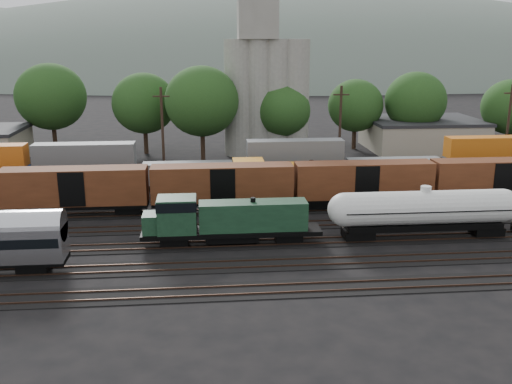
{
  "coord_description": "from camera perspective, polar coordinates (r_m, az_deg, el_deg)",
  "views": [
    {
      "loc": [
        -6.51,
        -53.93,
        18.36
      ],
      "look_at": [
        -1.36,
        2.0,
        3.0
      ],
      "focal_mm": 40.0,
      "sensor_mm": 36.0,
      "label": 1
    }
  ],
  "objects": [
    {
      "name": "tree_band",
      "position": [
        90.37,
        -1.43,
        8.64
      ],
      "size": [
        163.32,
        21.38,
        14.32
      ],
      "color": "black",
      "rests_on": "ground"
    },
    {
      "name": "green_locomotive",
      "position": [
        51.47,
        -3.45,
        -2.73
      ],
      "size": [
        16.23,
        2.86,
        4.3
      ],
      "color": "black",
      "rests_on": "ground"
    },
    {
      "name": "container_wall",
      "position": [
        72.24,
        6.85,
        2.73
      ],
      "size": [
        180.29,
        2.6,
        5.8
      ],
      "color": "black",
      "rests_on": "ground"
    },
    {
      "name": "tracks",
      "position": [
        57.33,
        1.54,
        -3.34
      ],
      "size": [
        180.0,
        33.2,
        0.2
      ],
      "color": "black",
      "rests_on": "ground"
    },
    {
      "name": "industrial_sheds",
      "position": [
        91.52,
        3.09,
        5.33
      ],
      "size": [
        119.38,
        17.26,
        5.1
      ],
      "color": "#9E937F",
      "rests_on": "ground"
    },
    {
      "name": "grain_silo",
      "position": [
        90.74,
        0.97,
        10.8
      ],
      "size": [
        13.4,
        5.0,
        29.0
      ],
      "color": "gray",
      "rests_on": "ground"
    },
    {
      "name": "orange_locomotive",
      "position": [
        66.53,
        2.99,
        1.49
      ],
      "size": [
        17.58,
        2.93,
        4.39
      ],
      "color": "black",
      "rests_on": "ground"
    },
    {
      "name": "boxcar_string",
      "position": [
        61.61,
        3.79,
        0.94
      ],
      "size": [
        153.6,
        2.9,
        4.2
      ],
      "color": "black",
      "rests_on": "ground"
    },
    {
      "name": "ground",
      "position": [
        57.34,
        1.54,
        -3.39
      ],
      "size": [
        600.0,
        600.0,
        0.0
      ],
      "primitive_type": "plane",
      "color": "black"
    },
    {
      "name": "utility_poles",
      "position": [
        77.17,
        -0.35,
        6.24
      ],
      "size": [
        122.2,
        0.36,
        12.0
      ],
      "color": "black",
      "rests_on": "ground"
    },
    {
      "name": "tank_car_a",
      "position": [
        55.17,
        16.48,
        -1.7
      ],
      "size": [
        18.24,
        3.27,
        4.78
      ],
      "color": "silver",
      "rests_on": "ground"
    },
    {
      "name": "distant_hills",
      "position": [
        317.79,
        0.28,
        8.26
      ],
      "size": [
        860.0,
        286.0,
        130.0
      ],
      "color": "#59665B",
      "rests_on": "ground"
    }
  ]
}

